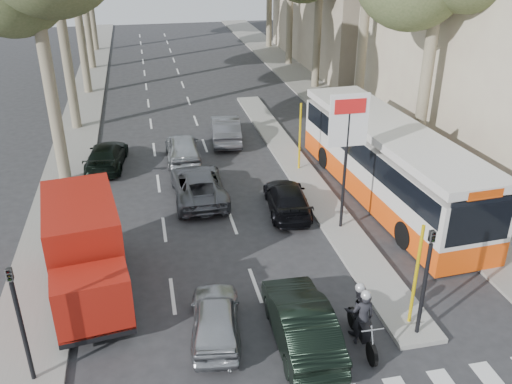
# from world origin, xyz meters

# --- Properties ---
(ground) EXTENTS (120.00, 120.00, 0.00)m
(ground) POSITION_xyz_m (0.00, 0.00, 0.00)
(ground) COLOR #28282B
(ground) RESTS_ON ground
(sidewalk_right) EXTENTS (3.20, 70.00, 0.12)m
(sidewalk_right) POSITION_xyz_m (8.60, 25.00, 0.06)
(sidewalk_right) COLOR gray
(sidewalk_right) RESTS_ON ground
(median_left) EXTENTS (2.40, 64.00, 0.12)m
(median_left) POSITION_xyz_m (-8.00, 28.00, 0.06)
(median_left) COLOR gray
(median_left) RESTS_ON ground
(traffic_island) EXTENTS (1.50, 26.00, 0.16)m
(traffic_island) POSITION_xyz_m (3.25, 11.00, 0.08)
(traffic_island) COLOR gray
(traffic_island) RESTS_ON ground
(billboard) EXTENTS (1.50, 12.10, 5.60)m
(billboard) POSITION_xyz_m (3.25, 5.00, 3.70)
(billboard) COLOR yellow
(billboard) RESTS_ON ground
(traffic_light_island) EXTENTS (0.16, 0.41, 3.60)m
(traffic_light_island) POSITION_xyz_m (3.25, -1.50, 2.49)
(traffic_light_island) COLOR black
(traffic_light_island) RESTS_ON ground
(traffic_light_left) EXTENTS (0.16, 0.41, 3.60)m
(traffic_light_left) POSITION_xyz_m (-7.60, -1.00, 2.49)
(traffic_light_left) COLOR black
(traffic_light_left) RESTS_ON ground
(silver_hatchback) EXTENTS (1.92, 3.76, 1.22)m
(silver_hatchback) POSITION_xyz_m (-2.57, -0.17, 0.61)
(silver_hatchback) COLOR #A4A7AC
(silver_hatchback) RESTS_ON ground
(dark_hatchback) EXTENTS (1.65, 4.44, 1.45)m
(dark_hatchback) POSITION_xyz_m (-0.19, -1.00, 0.73)
(dark_hatchback) COLOR black
(dark_hatchback) RESTS_ON ground
(queue_car_a) EXTENTS (2.25, 4.83, 1.34)m
(queue_car_a) POSITION_xyz_m (-1.99, 8.98, 0.67)
(queue_car_a) COLOR #52545A
(queue_car_a) RESTS_ON ground
(queue_car_b) EXTENTS (2.07, 4.25, 1.19)m
(queue_car_b) POSITION_xyz_m (1.56, 7.00, 0.60)
(queue_car_b) COLOR black
(queue_car_b) RESTS_ON ground
(queue_car_c) EXTENTS (1.79, 4.26, 1.44)m
(queue_car_c) POSITION_xyz_m (-2.27, 13.53, 0.72)
(queue_car_c) COLOR #A8ACB0
(queue_car_c) RESTS_ON ground
(queue_car_d) EXTENTS (1.96, 4.53, 1.45)m
(queue_car_d) POSITION_xyz_m (0.37, 15.96, 0.73)
(queue_car_d) COLOR #515359
(queue_car_d) RESTS_ON ground
(queue_car_e) EXTENTS (2.25, 4.49, 1.25)m
(queue_car_e) POSITION_xyz_m (-6.12, 13.55, 0.63)
(queue_car_e) COLOR black
(queue_car_e) RESTS_ON ground
(red_truck) EXTENTS (2.93, 6.05, 3.10)m
(red_truck) POSITION_xyz_m (-6.33, 2.81, 1.64)
(red_truck) COLOR black
(red_truck) RESTS_ON ground
(city_bus) EXTENTS (3.54, 13.03, 3.40)m
(city_bus) POSITION_xyz_m (6.20, 7.43, 1.79)
(city_bus) COLOR #F14C0D
(city_bus) RESTS_ON ground
(motorcycle) EXTENTS (0.81, 2.25, 1.91)m
(motorcycle) POSITION_xyz_m (1.51, -1.26, 0.87)
(motorcycle) COLOR black
(motorcycle) RESTS_ON ground
(pedestrian_near) EXTENTS (0.84, 1.19, 1.84)m
(pedestrian_near) POSITION_xyz_m (8.38, 8.58, 1.04)
(pedestrian_near) COLOR #3E3048
(pedestrian_near) RESTS_ON sidewalk_right
(pedestrian_far) EXTENTS (1.07, 0.94, 1.55)m
(pedestrian_far) POSITION_xyz_m (7.80, 8.16, 0.89)
(pedestrian_far) COLOR #6C6151
(pedestrian_far) RESTS_ON sidewalk_right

